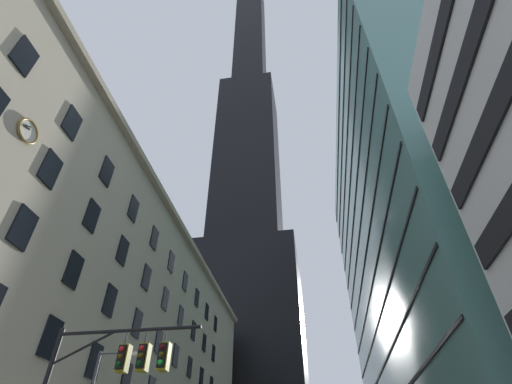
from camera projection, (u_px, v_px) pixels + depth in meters
name	position (u px, v px, depth m)	size (l,w,h in m)	color
station_building	(110.00, 342.00, 38.03)	(12.99, 62.30, 26.58)	#BCAF93
dark_skyscraper	(248.00, 199.00, 111.32)	(27.12, 27.12, 230.55)	black
glass_office_midrise	(419.00, 250.00, 47.73)	(14.42, 52.73, 51.07)	slate
traffic_signal_mast	(113.00, 374.00, 14.37)	(6.34, 0.63, 6.78)	black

